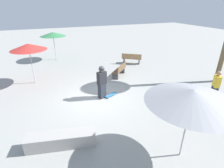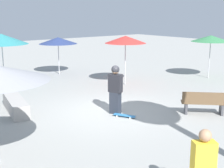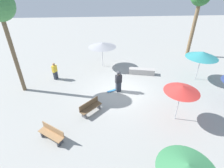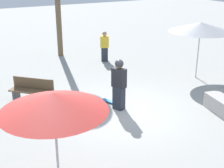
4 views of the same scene
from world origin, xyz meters
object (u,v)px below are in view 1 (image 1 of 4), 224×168
object	(u,v)px
shade_umbrella_red	(28,47)
bystander_watching	(216,86)
bench_near	(132,59)
concrete_ledge	(61,140)
skater_main	(102,81)
shade_umbrella_grey	(193,96)
skateboard	(111,95)
bench_far	(120,70)
shade_umbrella_green	(53,34)

from	to	relation	value
shade_umbrella_red	bystander_watching	xyz separation A→B (m)	(-8.60, 5.67, -1.50)
bench_near	concrete_ledge	bearing A→B (deg)	-97.06
skater_main	shade_umbrella_grey	distance (m)	4.92
skater_main	skateboard	xyz separation A→B (m)	(-0.52, 0.01, -0.90)
skater_main	bench_far	bearing A→B (deg)	28.38
skater_main	bench_far	xyz separation A→B (m)	(-2.09, -2.40, -0.53)
bench_far	bystander_watching	xyz separation A→B (m)	(-3.22, 4.70, 0.34)
shade_umbrella_green	shade_umbrella_red	bearing A→B (deg)	69.47
bench_far	bystander_watching	world-z (taller)	bystander_watching
skateboard	bench_far	distance (m)	2.90
bench_far	shade_umbrella_red	size ratio (longest dim) A/B	0.59
skater_main	shade_umbrella_grey	world-z (taller)	shade_umbrella_grey
shade_umbrella_red	shade_umbrella_grey	distance (m)	9.13
shade_umbrella_green	bystander_watching	xyz separation A→B (m)	(-6.85, 10.33, -1.43)
shade_umbrella_green	bystander_watching	distance (m)	12.48
skater_main	bench_far	world-z (taller)	skater_main
skater_main	concrete_ledge	world-z (taller)	skater_main
bench_far	bystander_watching	size ratio (longest dim) A/B	0.94
shade_umbrella_red	bystander_watching	distance (m)	10.41
shade_umbrella_grey	skater_main	bearing A→B (deg)	-76.39
concrete_ledge	bench_near	bearing A→B (deg)	-132.09
skateboard	shade_umbrella_grey	world-z (taller)	shade_umbrella_grey
concrete_ledge	bench_near	size ratio (longest dim) A/B	1.54
bench_far	shade_umbrella_grey	size ratio (longest dim) A/B	0.54
bench_far	shade_umbrella_green	bearing A→B (deg)	78.39
bench_far	shade_umbrella_grey	xyz separation A→B (m)	(0.97, 7.02, 1.80)
skater_main	shade_umbrella_grey	bearing A→B (deg)	-97.01
concrete_ledge	bystander_watching	distance (m)	7.78
concrete_ledge	skater_main	bearing A→B (deg)	-131.75
skateboard	shade_umbrella_red	distance (m)	5.56
shade_umbrella_red	skater_main	bearing A→B (deg)	134.33
concrete_ledge	shade_umbrella_green	xyz separation A→B (m)	(-0.89, -10.77, 1.94)
skater_main	bench_near	size ratio (longest dim) A/B	1.13
shade_umbrella_grey	shade_umbrella_green	world-z (taller)	shade_umbrella_grey
skater_main	shade_umbrella_green	bearing A→B (deg)	80.29
bystander_watching	shade_umbrella_green	bearing A→B (deg)	64.66
concrete_ledge	bench_near	xyz separation A→B (m)	(-6.56, -7.26, 0.17)
bystander_watching	shade_umbrella_grey	bearing A→B (deg)	150.10
skater_main	concrete_ledge	distance (m)	3.73
bench_near	bench_far	bearing A→B (deg)	-98.67
bench_near	bystander_watching	world-z (taller)	bystander_watching
concrete_ledge	shade_umbrella_red	size ratio (longest dim) A/B	0.98
bench_near	bystander_watching	xyz separation A→B (m)	(-1.19, 6.82, 0.34)
bench_far	shade_umbrella_red	xyz separation A→B (m)	(5.38, -0.97, 1.85)
shade_umbrella_grey	concrete_ledge	bearing A→B (deg)	-27.86
skater_main	bench_far	size ratio (longest dim) A/B	1.22
skateboard	bench_near	size ratio (longest dim) A/B	0.52
bench_near	bystander_watching	bearing A→B (deg)	-45.10
bench_near	shade_umbrella_green	bearing A→B (deg)	-176.72
skater_main	shade_umbrella_green	world-z (taller)	shade_umbrella_green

